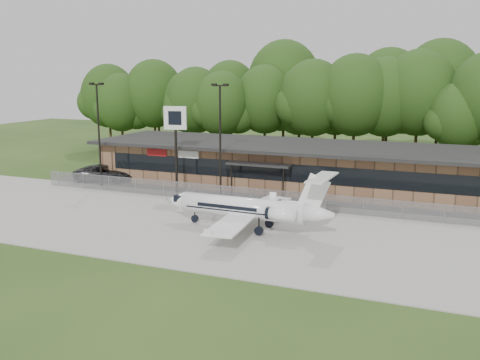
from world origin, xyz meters
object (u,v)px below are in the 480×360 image
at_px(terminal, 297,165).
at_px(business_jet, 249,209).
at_px(suv, 106,173).
at_px(pole_sign, 175,127).

relative_size(terminal, business_jet, 3.09).
xyz_separation_m(suv, pole_sign, (9.57, -2.11, 5.35)).
bearing_deg(business_jet, pole_sign, 142.15).
relative_size(terminal, pole_sign, 5.03).
xyz_separation_m(terminal, business_jet, (1.05, -15.98, -0.58)).
height_order(terminal, pole_sign, pole_sign).
relative_size(business_jet, pole_sign, 1.63).
height_order(business_jet, suv, business_jet).
distance_m(business_jet, pole_sign, 14.63).
bearing_deg(terminal, business_jet, -86.23).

